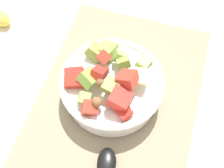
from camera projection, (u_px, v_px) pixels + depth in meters
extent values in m
plane|color=silver|center=(119.00, 94.00, 0.63)|extent=(2.40, 2.40, 0.00)
cube|color=gray|center=(119.00, 94.00, 0.63)|extent=(0.45, 0.33, 0.01)
cylinder|color=white|center=(112.00, 88.00, 0.60)|extent=(0.19, 0.19, 0.06)
torus|color=white|center=(112.00, 81.00, 0.58)|extent=(0.21, 0.21, 0.02)
sphere|color=brown|center=(100.00, 83.00, 0.54)|extent=(0.02, 0.02, 0.02)
cube|color=#A3CC6B|center=(84.00, 98.00, 0.54)|extent=(0.03, 0.03, 0.04)
cube|color=beige|center=(141.00, 77.00, 0.55)|extent=(0.04, 0.03, 0.03)
cube|color=red|center=(119.00, 99.00, 0.53)|extent=(0.04, 0.05, 0.04)
cube|color=#8CB74C|center=(112.00, 87.00, 0.54)|extent=(0.04, 0.04, 0.02)
cube|color=#BC3828|center=(103.00, 57.00, 0.57)|extent=(0.03, 0.03, 0.03)
cube|color=#BC3828|center=(89.00, 108.00, 0.54)|extent=(0.03, 0.04, 0.03)
cube|color=#8CB74C|center=(96.00, 51.00, 0.60)|extent=(0.04, 0.04, 0.04)
cube|color=#9EC656|center=(144.00, 62.00, 0.59)|extent=(0.03, 0.03, 0.02)
cube|color=red|center=(75.00, 78.00, 0.57)|extent=(0.05, 0.05, 0.04)
cube|color=#8CB74C|center=(107.00, 50.00, 0.60)|extent=(0.05, 0.05, 0.03)
cube|color=#8CB74C|center=(126.00, 63.00, 0.57)|extent=(0.04, 0.04, 0.03)
cube|color=red|center=(124.00, 112.00, 0.53)|extent=(0.04, 0.04, 0.02)
cube|color=#8CB74C|center=(89.00, 78.00, 0.55)|extent=(0.05, 0.04, 0.04)
cube|color=#BC3828|center=(127.00, 79.00, 0.54)|extent=(0.04, 0.04, 0.04)
cube|color=red|center=(99.00, 73.00, 0.54)|extent=(0.03, 0.03, 0.03)
cube|color=#93C160|center=(119.00, 56.00, 0.58)|extent=(0.03, 0.03, 0.03)
sphere|color=brown|center=(97.00, 102.00, 0.53)|extent=(0.03, 0.03, 0.03)
ellipsoid|color=black|center=(107.00, 162.00, 0.55)|extent=(0.06, 0.05, 0.01)
ellipsoid|color=yellow|center=(0.00, 19.00, 0.71)|extent=(0.05, 0.06, 0.04)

